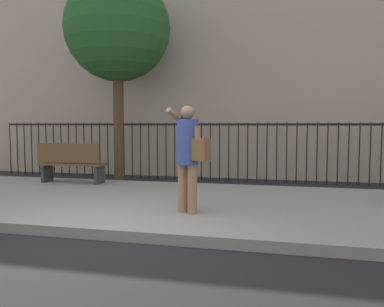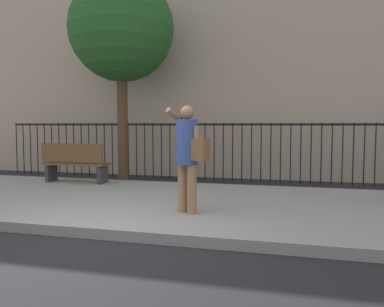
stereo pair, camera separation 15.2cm
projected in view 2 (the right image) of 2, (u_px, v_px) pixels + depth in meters
ground_plane at (97, 240)px, 5.29m from camera, size 60.00×60.00×0.00m
sidewalk at (154, 203)px, 7.40m from camera, size 28.00×4.40×0.15m
building_facade at (219, 20)px, 13.11m from camera, size 28.00×4.00×10.05m
iron_fence at (201, 144)px, 10.90m from camera, size 12.03×0.04×1.60m
pedestrian_on_phone at (188, 151)px, 6.15m from camera, size 0.72×0.58×1.69m
street_bench at (75, 162)px, 9.44m from camera, size 1.60×0.45×0.95m
street_tree_near at (121, 30)px, 10.34m from camera, size 2.77×2.77×5.45m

